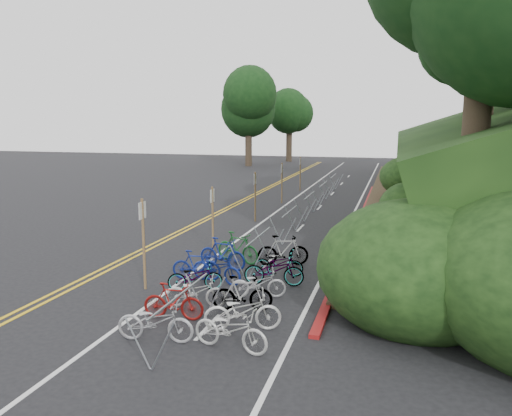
# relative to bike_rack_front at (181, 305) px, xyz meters

# --- Properties ---
(ground) EXTENTS (120.00, 120.00, 0.00)m
(ground) POSITION_rel_bike_rack_front_xyz_m (-2.78, 2.82, -0.82)
(ground) COLOR black
(ground) RESTS_ON ground
(road_markings) EXTENTS (7.47, 80.00, 0.01)m
(road_markings) POSITION_rel_bike_rack_front_xyz_m (-2.14, 12.91, -0.82)
(road_markings) COLOR gold
(road_markings) RESTS_ON ground
(red_curb) EXTENTS (0.25, 28.00, 0.10)m
(red_curb) POSITION_rel_bike_rack_front_xyz_m (2.92, 14.82, -0.77)
(red_curb) COLOR maroon
(red_curb) RESTS_ON ground
(embankment) EXTENTS (14.30, 48.14, 9.11)m
(embankment) POSITION_rel_bike_rack_front_xyz_m (10.18, 21.85, 1.75)
(embankment) COLOR black
(embankment) RESTS_ON ground
(tree_cluster) EXTENTS (31.74, 53.45, 17.10)m
(tree_cluster) POSITION_rel_bike_rack_front_xyz_m (6.98, 24.85, 9.89)
(tree_cluster) COLOR #2D2319
(tree_cluster) RESTS_ON ground
(bike_rack_front) EXTENTS (1.11, 3.20, 1.10)m
(bike_rack_front) POSITION_rel_bike_rack_front_xyz_m (0.00, 0.00, 0.00)
(bike_rack_front) COLOR gray
(bike_rack_front) RESTS_ON ground
(bike_racks_rest) EXTENTS (1.14, 23.00, 1.17)m
(bike_racks_rest) POSITION_rel_bike_rack_front_xyz_m (0.22, 15.82, 0.03)
(bike_racks_rest) COLOR gray
(bike_racks_rest) RESTS_ON ground
(signpost_near) EXTENTS (0.08, 0.40, 2.74)m
(signpost_near) POSITION_rel_bike_rack_front_xyz_m (-2.51, 2.95, 0.74)
(signpost_near) COLOR brown
(signpost_near) RESTS_ON ground
(signposts_rest) EXTENTS (0.08, 18.40, 2.50)m
(signposts_rest) POSITION_rel_bike_rack_front_xyz_m (-2.18, 16.82, 0.61)
(signposts_rest) COLOR brown
(signposts_rest) RESTS_ON ground
(bike_front) EXTENTS (0.57, 1.62, 0.96)m
(bike_front) POSITION_rel_bike_rack_front_xyz_m (-1.37, 4.19, -0.34)
(bike_front) COLOR navy
(bike_front) RESTS_ON ground
(bike_valet) EXTENTS (3.38, 8.62, 1.10)m
(bike_valet) POSITION_rel_bike_rack_front_xyz_m (0.18, 3.16, -0.34)
(bike_valet) COLOR #9E9EA3
(bike_valet) RESTS_ON ground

